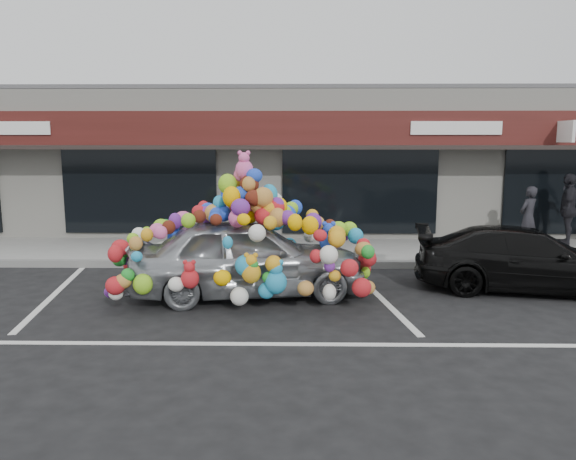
{
  "coord_description": "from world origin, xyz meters",
  "views": [
    {
      "loc": [
        1.29,
        -9.8,
        2.82
      ],
      "look_at": [
        1.12,
        1.4,
        1.03
      ],
      "focal_mm": 35.0,
      "sensor_mm": 36.0,
      "label": 1
    }
  ],
  "objects_px": {
    "toy_car": "(247,248)",
    "pedestrian_a": "(528,217)",
    "pedestrian_c": "(568,209)",
    "black_sedan": "(527,259)"
  },
  "relations": [
    {
      "from": "toy_car",
      "to": "pedestrian_a",
      "type": "relative_size",
      "value": 3.1
    },
    {
      "from": "toy_car",
      "to": "pedestrian_c",
      "type": "xyz_separation_m",
      "value": [
        7.88,
        4.44,
        0.17
      ]
    },
    {
      "from": "toy_car",
      "to": "black_sedan",
      "type": "distance_m",
      "value": 5.29
    },
    {
      "from": "pedestrian_c",
      "to": "pedestrian_a",
      "type": "bearing_deg",
      "value": -45.7
    },
    {
      "from": "toy_car",
      "to": "black_sedan",
      "type": "height_order",
      "value": "toy_car"
    },
    {
      "from": "toy_car",
      "to": "pedestrian_a",
      "type": "distance_m",
      "value": 7.86
    },
    {
      "from": "black_sedan",
      "to": "pedestrian_a",
      "type": "distance_m",
      "value": 3.9
    },
    {
      "from": "toy_car",
      "to": "pedestrian_a",
      "type": "xyz_separation_m",
      "value": [
        6.73,
        4.07,
        0.02
      ]
    },
    {
      "from": "black_sedan",
      "to": "toy_car",
      "type": "bearing_deg",
      "value": 104.78
    },
    {
      "from": "pedestrian_c",
      "to": "black_sedan",
      "type": "bearing_deg",
      "value": -6.99
    }
  ]
}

